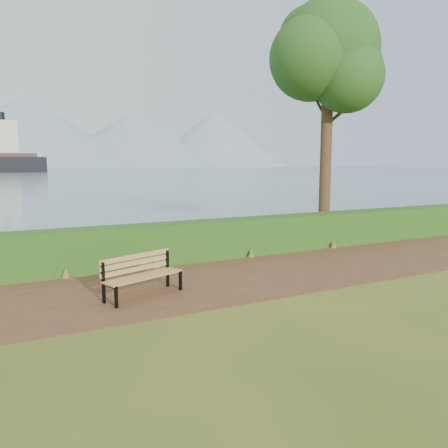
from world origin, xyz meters
TOP-DOWN VIEW (x-y plane):
  - ground at (0.00, 0.00)m, footprint 140.00×140.00m
  - path at (0.00, 0.30)m, footprint 40.00×3.40m
  - hedge at (0.00, 2.60)m, footprint 32.00×0.85m
  - water at (0.00, 260.00)m, footprint 700.00×510.00m
  - bench at (-2.09, -0.01)m, footprint 1.67×0.99m
  - tree at (5.20, 3.35)m, footprint 4.14×3.43m

SIDE VIEW (x-z plane):
  - ground at x=0.00m, z-range 0.00..0.00m
  - path at x=0.00m, z-range 0.00..0.01m
  - water at x=0.00m, z-range 0.00..0.01m
  - bench at x=-2.09m, z-range 0.06..0.87m
  - hedge at x=0.00m, z-range 0.00..1.00m
  - tree at x=5.20m, z-range 1.94..9.94m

